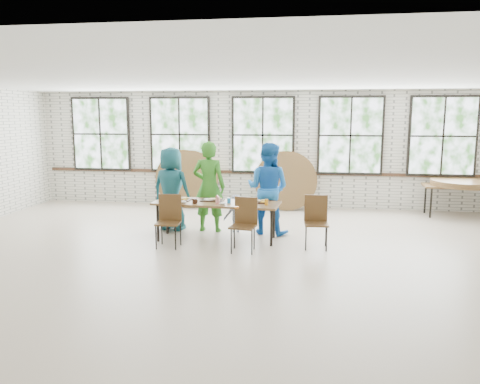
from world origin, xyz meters
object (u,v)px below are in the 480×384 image
object	(u,v)px
chair_near_right	(245,220)
chair_near_left	(169,216)
dining_table	(217,205)
storage_table	(464,188)

from	to	relation	value
chair_near_right	chair_near_left	bearing A→B (deg)	-173.54
chair_near_left	chair_near_right	bearing A→B (deg)	-7.41
dining_table	chair_near_right	bearing A→B (deg)	-40.36
chair_near_left	dining_table	bearing A→B (deg)	31.30
chair_near_right	dining_table	bearing A→B (deg)	144.76
dining_table	chair_near_right	distance (m)	0.90
chair_near_right	storage_table	world-z (taller)	chair_near_right
chair_near_left	chair_near_right	size ratio (longest dim) A/B	1.00
chair_near_left	chair_near_right	xyz separation A→B (m)	(1.40, -0.08, 0.00)
chair_near_right	storage_table	size ratio (longest dim) A/B	0.52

